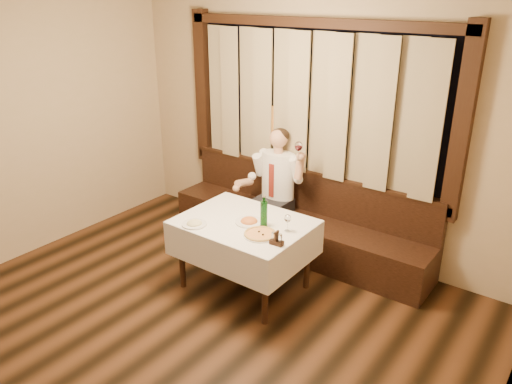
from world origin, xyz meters
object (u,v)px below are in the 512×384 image
Objects in this scene: pasta_cream at (194,222)px; pasta_red at (249,219)px; pizza at (260,234)px; cruet_caddy at (277,240)px; banquette at (298,225)px; dining_table at (244,231)px; seated_man at (275,181)px; green_bottle at (264,213)px.

pasta_red is at bearing 41.28° from pasta_cream.
pasta_cream reaches higher than pizza.
cruet_caddy is at bearing 9.29° from pasta_cream.
pizza is at bearing -31.98° from pasta_red.
banquette is 1.30m from pizza.
pizza is (0.31, -0.15, 0.12)m from dining_table.
pizza is 0.22× the size of seated_man.
dining_table is 0.99m from seated_man.
cruet_caddy is (0.47, -0.21, 0.01)m from pasta_red.
pasta_cream is 0.77× the size of green_bottle.
pasta_red is at bearing 148.02° from pizza.
dining_table is (0.00, -1.02, 0.34)m from banquette.
green_bottle is 0.22× the size of seated_man.
pasta_cream is (-0.40, -0.35, -0.00)m from pasta_red.
banquette is at bearing 90.00° from dining_table.
seated_man is (-0.80, 1.14, 0.02)m from cruet_caddy.
dining_table is at bearing 46.34° from pasta_cream.
banquette is 2.25× the size of seated_man.
green_bottle is at bearing 116.15° from pizza.
pasta_red is 0.53m from pasta_cream.
dining_table is 4.67× the size of pasta_red.
pasta_red is at bearing -86.45° from banquette.
seated_man is at bearing 109.79° from pasta_red.
pasta_red is 0.86× the size of green_bottle.
dining_table is 5.26× the size of pasta_cream.
pasta_red is at bearing -169.28° from green_bottle.
pizza is at bearing -61.88° from seated_man.
pasta_cream is 0.88m from cruet_caddy.
banquette is 1.43m from cruet_caddy.
pasta_cream is at bearing -103.72° from banquette.
pasta_cream is 0.68m from green_bottle.
banquette is 10.17× the size of green_bottle.
banquette reaches higher than pizza.
green_bottle is (-0.09, 0.18, 0.12)m from pizza.
banquette is 0.59m from seated_man.
green_bottle is at bearing 34.41° from pasta_cream.
pasta_cream is (-0.64, -0.20, 0.02)m from pizza.
green_bottle reaches higher than dining_table.
pizza is at bearing -63.85° from green_bottle.
pasta_red is 1.13× the size of pasta_cream.
pasta_cream is at bearing -175.08° from cruet_caddy.
banquette is 1.49m from pasta_cream.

